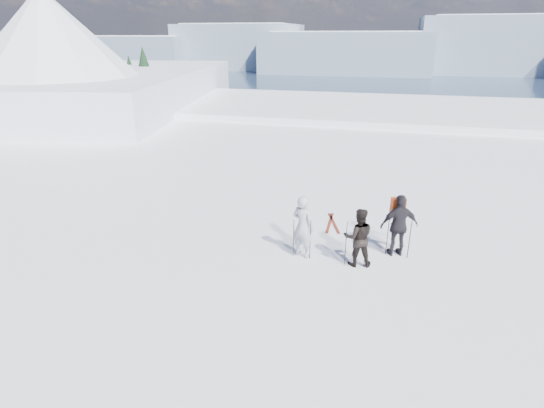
{
  "coord_description": "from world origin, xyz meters",
  "views": [
    {
      "loc": [
        0.77,
        -7.93,
        6.14
      ],
      "look_at": [
        -2.06,
        3.0,
        1.61
      ],
      "focal_mm": 28.0,
      "sensor_mm": 36.0,
      "label": 1
    }
  ],
  "objects_px": {
    "skier_pack": "(399,226)",
    "skier_dark": "(358,237)",
    "skier_grey": "(303,226)",
    "skis_loose": "(332,223)"
  },
  "relations": [
    {
      "from": "skier_grey",
      "to": "skier_dark",
      "type": "bearing_deg",
      "value": -160.2
    },
    {
      "from": "skier_pack",
      "to": "skis_loose",
      "type": "distance_m",
      "value": 2.93
    },
    {
      "from": "skier_dark",
      "to": "skier_pack",
      "type": "relative_size",
      "value": 0.91
    },
    {
      "from": "skier_grey",
      "to": "skier_pack",
      "type": "distance_m",
      "value": 2.82
    },
    {
      "from": "skis_loose",
      "to": "skier_grey",
      "type": "bearing_deg",
      "value": -102.86
    },
    {
      "from": "skier_pack",
      "to": "skis_loose",
      "type": "relative_size",
      "value": 1.12
    },
    {
      "from": "skier_grey",
      "to": "skis_loose",
      "type": "bearing_deg",
      "value": -78.41
    },
    {
      "from": "skier_pack",
      "to": "skier_dark",
      "type": "bearing_deg",
      "value": 20.17
    },
    {
      "from": "skier_pack",
      "to": "skis_loose",
      "type": "xyz_separation_m",
      "value": [
        -2.13,
        1.78,
        -0.94
      ]
    },
    {
      "from": "skier_grey",
      "to": "skis_loose",
      "type": "xyz_separation_m",
      "value": [
        0.58,
        2.54,
        -0.94
      ]
    }
  ]
}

